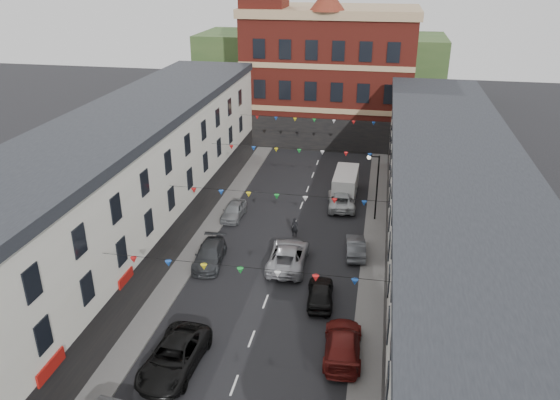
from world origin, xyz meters
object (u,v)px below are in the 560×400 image
Objects in this scene: street_lamp at (375,179)px; car_right_c at (343,344)px; car_left_c at (174,357)px; car_right_d at (320,293)px; car_right_e at (356,247)px; pedestrian at (295,227)px; car_left_d at (210,255)px; moving_car at (288,255)px; car_right_f at (341,200)px; white_van at (345,184)px; car_left_e at (234,210)px.

car_right_c is at bearing -93.27° from street_lamp.
car_left_c is 1.37× the size of car_right_d.
pedestrian is (-5.12, 2.14, 0.14)m from car_right_e.
car_left_d is at bearing -121.71° from pedestrian.
moving_car is (-5.90, -8.99, -3.09)m from street_lamp.
car_right_d is at bearing -27.41° from car_left_d.
car_left_c is 24.77m from car_right_f.
moving_car is 3.60× the size of pedestrian.
pedestrian reaches higher than car_left_d.
car_right_f is 0.89× the size of moving_car.
car_right_d reaches higher than car_left_d.
car_left_c is 10.75m from car_right_d.
car_left_d is (-11.73, -9.82, -3.19)m from street_lamp.
car_right_f is at bearing -106.37° from moving_car.
moving_car is 1.07× the size of white_van.
car_right_c is 10.59m from moving_car.
car_left_d is (-1.58, 11.49, -0.09)m from car_left_c.
car_right_d is at bearing -50.80° from car_left_e.
car_left_d is at bearing 47.70° from car_right_f.
car_right_d is at bearing -102.48° from street_lamp.
white_van reaches higher than car_right_d.
car_right_c is 15.02m from pedestrian.
white_van is at bearing 77.35° from car_left_c.
street_lamp is 12.59m from car_left_e.
white_van is at bearing 83.27° from pedestrian.
moving_car reaches higher than car_right_d.
car_left_c is 27.41m from white_van.
moving_car is (6.15, -7.24, 0.13)m from car_left_e.
street_lamp is 15.63m from car_left_d.
pedestrian is at bearing 79.87° from car_left_c.
street_lamp is at bearing -60.54° from white_van.
car_left_c reaches higher than car_left_d.
car_right_e is (10.68, 3.40, -0.04)m from car_left_d.
car_left_d is 3.01× the size of pedestrian.
pedestrian is (-3.27, -6.65, 0.09)m from car_right_f.
moving_car reaches higher than pedestrian.
car_left_e is 0.96× the size of car_right_d.
street_lamp reaches higher than white_van.
car_left_c is at bearing -89.77° from pedestrian.
car_right_f is at bearing -87.85° from car_right_c.
car_right_f is (8.83, 12.20, 0.01)m from car_left_d.
moving_car is (-2.95, 4.34, 0.10)m from car_right_d.
car_left_e is at bearing 170.04° from pedestrian.
car_right_c is 1.24× the size of car_right_d.
white_van is (-1.70, 23.48, 0.45)m from car_right_c.
street_lamp is at bearing 67.54° from car_left_c.
moving_car is at bearing -65.66° from car_right_c.
white_van is at bearing -95.82° from car_right_d.
car_right_f is (-1.85, 8.80, 0.05)m from car_right_e.
moving_car is (5.83, 0.83, 0.10)m from car_left_d.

